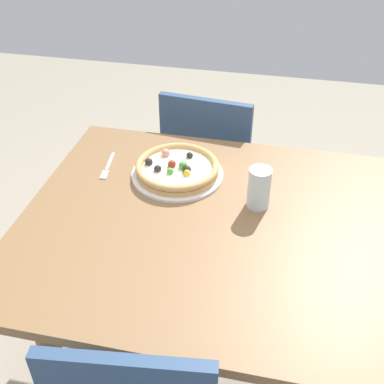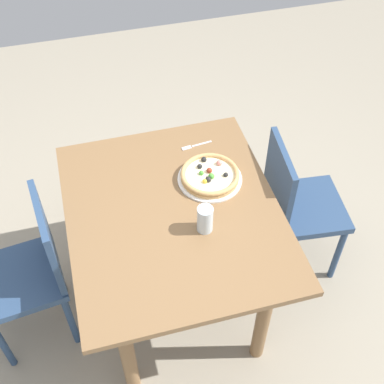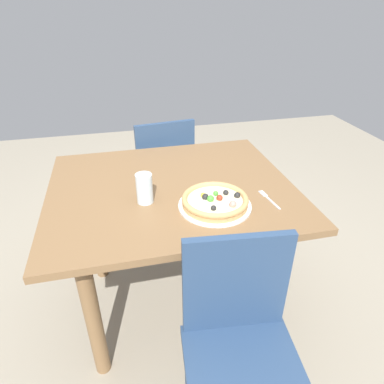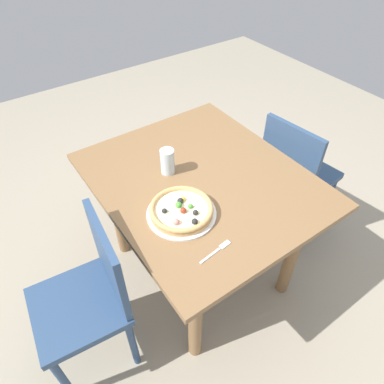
{
  "view_description": "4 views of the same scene",
  "coord_description": "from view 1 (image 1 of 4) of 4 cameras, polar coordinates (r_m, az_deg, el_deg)",
  "views": [
    {
      "loc": [
        -0.19,
        1.1,
        1.72
      ],
      "look_at": [
        0.07,
        -0.11,
        0.8
      ],
      "focal_mm": 45.1,
      "sensor_mm": 36.0,
      "label": 1
    },
    {
      "loc": [
        -1.47,
        0.31,
        2.55
      ],
      "look_at": [
        0.07,
        -0.11,
        0.8
      ],
      "focal_mm": 47.28,
      "sensor_mm": 36.0,
      "label": 2
    },
    {
      "loc": [
        -0.22,
        -1.38,
        1.56
      ],
      "look_at": [
        0.07,
        -0.11,
        0.8
      ],
      "focal_mm": 31.48,
      "sensor_mm": 36.0,
      "label": 3
    },
    {
      "loc": [
        1.05,
        -0.79,
        1.93
      ],
      "look_at": [
        0.07,
        -0.11,
        0.8
      ],
      "focal_mm": 32.47,
      "sensor_mm": 36.0,
      "label": 4
    }
  ],
  "objects": [
    {
      "name": "pizza",
      "position": [
        1.64,
        -1.77,
        2.87
      ],
      "size": [
        0.29,
        0.29,
        0.05
      ],
      "color": "tan",
      "rests_on": "plate"
    },
    {
      "name": "chair_near",
      "position": [
        2.2,
        2.33,
        2.82
      ],
      "size": [
        0.44,
        0.44,
        0.9
      ],
      "rotation": [
        0.0,
        0.0,
        3.04
      ],
      "color": "navy",
      "rests_on": "ground"
    },
    {
      "name": "dining_table",
      "position": [
        1.55,
        1.87,
        -7.16
      ],
      "size": [
        1.15,
        0.97,
        0.78
      ],
      "color": "olive",
      "rests_on": "ground"
    },
    {
      "name": "plate",
      "position": [
        1.66,
        -1.73,
        2.13
      ],
      "size": [
        0.31,
        0.31,
        0.01
      ],
      "primitive_type": "cylinder",
      "color": "white",
      "rests_on": "dining_table"
    },
    {
      "name": "fork",
      "position": [
        1.72,
        -9.99,
        2.84
      ],
      "size": [
        0.04,
        0.17,
        0.0
      ],
      "rotation": [
        0.0,
        0.0,
        1.69
      ],
      "color": "silver",
      "rests_on": "dining_table"
    },
    {
      "name": "ground_plane",
      "position": [
        2.05,
        1.49,
        -20.37
      ],
      "size": [
        6.0,
        6.0,
        0.0
      ],
      "primitive_type": "plane",
      "color": "#9E937F"
    },
    {
      "name": "drinking_glass",
      "position": [
        1.5,
        7.94,
        0.47
      ],
      "size": [
        0.07,
        0.07,
        0.13
      ],
      "primitive_type": "cylinder",
      "color": "silver",
      "rests_on": "dining_table"
    }
  ]
}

